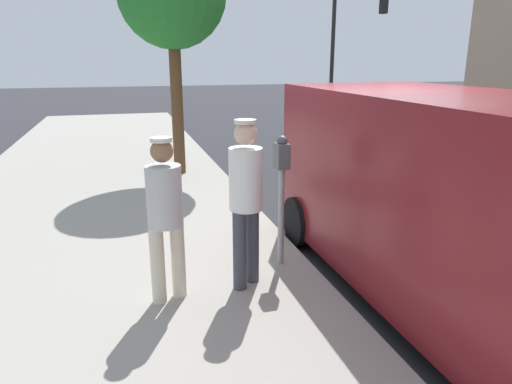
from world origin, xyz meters
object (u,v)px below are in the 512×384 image
(parking_meter_near, at_px, (282,179))
(traffic_light_corner, at_px, (352,32))
(parked_van, at_px, (473,202))
(pedestrian_in_white, at_px, (246,193))
(pedestrian_in_gray, at_px, (165,211))

(parking_meter_near, xyz_separation_m, traffic_light_corner, (-7.65, -13.28, 2.34))
(parked_van, bearing_deg, traffic_light_corner, -112.92)
(pedestrian_in_white, relative_size, traffic_light_corner, 0.34)
(pedestrian_in_white, distance_m, parked_van, 2.20)
(pedestrian_in_white, bearing_deg, parked_van, 156.98)
(parking_meter_near, bearing_deg, traffic_light_corner, -119.94)
(pedestrian_in_white, xyz_separation_m, traffic_light_corner, (-8.17, -13.68, 2.35))
(parking_meter_near, xyz_separation_m, pedestrian_in_white, (0.52, 0.40, -0.02))
(pedestrian_in_white, bearing_deg, parking_meter_near, -142.57)
(parking_meter_near, height_order, pedestrian_in_gray, pedestrian_in_gray)
(pedestrian_in_white, xyz_separation_m, parked_van, (-2.02, 0.86, -0.01))
(pedestrian_in_white, height_order, parked_van, parked_van)
(parked_van, bearing_deg, pedestrian_in_white, -23.02)
(pedestrian_in_gray, xyz_separation_m, pedestrian_in_white, (-0.82, -0.08, 0.08))
(pedestrian_in_gray, distance_m, traffic_light_corner, 16.62)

